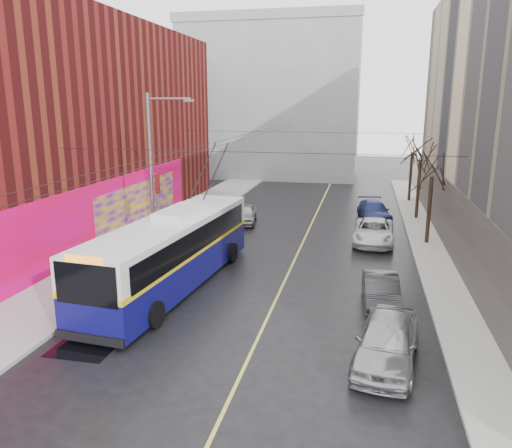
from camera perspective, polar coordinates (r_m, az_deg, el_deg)
The scene contains 21 objects.
ground at distance 18.05m, azimuth -5.56°, elevation -14.37°, with size 140.00×140.00×0.00m, color black.
sidewalk_left at distance 31.25m, azimuth -12.87°, elevation -2.29°, with size 4.00×60.00×0.15m, color gray.
sidewalk_right at distance 28.67m, azimuth 19.74°, elevation -4.20°, with size 2.00×60.00×0.15m, color gray.
lane_line at distance 30.54m, azimuth 5.18°, elevation -2.51°, with size 0.12×50.00×0.01m, color #BFB74C.
building_left at distance 35.96m, azimuth -23.88°, elevation 10.14°, with size 12.11×36.00×14.00m.
building_far at distance 61.13m, azimuth 1.97°, elevation 14.12°, with size 20.50×12.10×18.00m.
streetlight_pole at distance 27.74m, azimuth -11.62°, elevation 5.87°, with size 2.65×0.60×9.00m.
catenary_wires at distance 30.93m, azimuth -1.93°, elevation 9.51°, with size 18.00×60.00×0.22m.
tree_near at distance 31.58m, azimuth 19.57°, elevation 6.51°, with size 3.20×3.20×6.40m.
tree_mid at distance 38.47m, azimuth 18.37°, elevation 8.15°, with size 3.20×3.20×6.68m.
tree_far at distance 45.43m, azimuth 17.49°, elevation 8.80°, with size 3.20×3.20×6.57m.
puddle at distance 19.78m, azimuth -17.97°, elevation -12.37°, with size 2.22×3.27×0.01m, color black.
pigeons_flying at distance 26.44m, azimuth -4.42°, elevation 10.89°, with size 4.51×2.74×2.23m.
trolleybus at distance 23.68m, azimuth -9.60°, elevation -3.03°, with size 3.97×13.41×6.28m.
parked_car_a at distance 17.44m, azimuth 14.75°, elevation -12.85°, with size 1.91×4.75×1.62m, color #97979C.
parked_car_b at distance 22.02m, azimuth 14.09°, elevation -7.48°, with size 1.44×4.12×1.36m, color #2B2B2E.
parked_car_c at distance 31.76m, azimuth 13.31°, elevation -0.85°, with size 2.40×5.21×1.45m, color silver.
parked_car_d at distance 37.75m, azimuth 13.34°, elevation 1.42°, with size 2.04×5.01×1.45m, color navy.
following_car at distance 36.13m, azimuth -1.30°, elevation 1.18°, with size 1.60×3.99×1.36m, color #98989C.
pedestrian_a at distance 26.27m, azimuth -16.78°, elevation -3.43°, with size 0.63×0.41×1.73m, color black.
pedestrian_b at distance 28.35m, azimuth -14.43°, elevation -2.22°, with size 0.76×0.59×1.56m, color black.
Camera 1 is at (5.04, -15.14, 8.44)m, focal length 35.00 mm.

